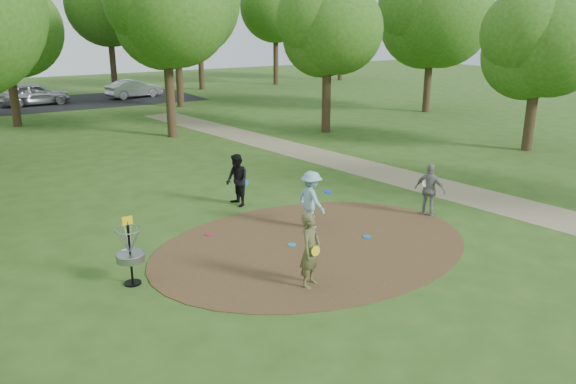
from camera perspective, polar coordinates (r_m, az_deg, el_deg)
ground at (r=14.18m, az=2.58°, el=-5.47°), size 100.00×100.00×0.00m
dirt_clearing at (r=14.17m, az=2.58°, el=-5.43°), size 8.40×8.40×0.02m
footpath at (r=19.68m, az=14.99°, el=0.49°), size 7.55×39.89×0.01m
parking_lot at (r=42.19m, az=-18.99°, el=8.80°), size 14.00×8.00×0.01m
player_observer_with_disc at (r=11.82m, az=2.28°, el=-5.93°), size 0.71×0.65×1.64m
player_throwing_with_disc at (r=15.14m, az=2.37°, el=-0.78°), size 1.00×1.06×1.58m
player_walking_with_disc at (r=16.98m, az=-5.20°, el=1.18°), size 0.66×0.78×1.60m
player_waiting_with_disc at (r=16.55m, az=14.22°, el=0.20°), size 0.70×0.98×1.54m
disc_ground_cyan at (r=14.15m, az=0.40°, el=-5.37°), size 0.22×0.22×0.02m
disc_ground_blue at (r=14.79m, az=8.02°, el=-4.52°), size 0.22×0.22×0.02m
disc_ground_red at (r=14.93m, az=-7.97°, el=-4.31°), size 0.22×0.22×0.02m
car_left at (r=41.08m, az=-24.38°, el=9.06°), size 4.47×2.01×1.49m
car_right at (r=42.77m, az=-15.37°, el=10.09°), size 4.13×2.08×1.30m
disc_golf_basket at (r=12.32m, az=-15.80°, el=-5.32°), size 0.63×0.63×1.54m
tree_ring at (r=22.60m, az=-10.74°, el=16.51°), size 37.77×46.29×9.83m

